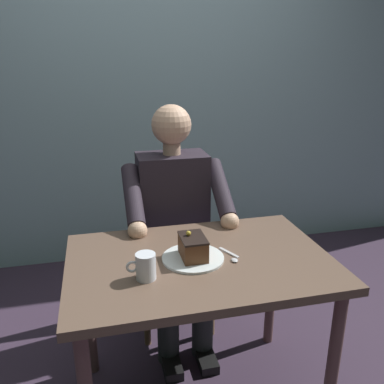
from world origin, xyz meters
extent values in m
cube|color=#90B4BC|center=(0.00, -1.55, 1.50)|extent=(6.40, 0.12, 3.00)
cube|color=brown|center=(0.00, 0.00, 0.70)|extent=(1.06, 0.70, 0.04)
cylinder|color=brown|center=(-0.47, 0.29, 0.35)|extent=(0.05, 0.05, 0.70)
cylinder|color=brown|center=(-0.47, -0.29, 0.35)|extent=(0.05, 0.05, 0.70)
cylinder|color=brown|center=(0.47, -0.29, 0.35)|extent=(0.05, 0.05, 0.70)
cube|color=brown|center=(0.00, -0.60, 0.42)|extent=(0.42, 0.42, 0.04)
cube|color=brown|center=(0.00, -0.79, 0.67)|extent=(0.38, 0.04, 0.45)
cylinder|color=brown|center=(-0.18, -0.42, 0.21)|extent=(0.04, 0.04, 0.42)
cylinder|color=brown|center=(0.18, -0.42, 0.21)|extent=(0.04, 0.04, 0.42)
cylinder|color=brown|center=(-0.18, -0.78, 0.21)|extent=(0.04, 0.04, 0.42)
cylinder|color=brown|center=(0.18, -0.78, 0.21)|extent=(0.04, 0.04, 0.42)
cube|color=#2C242E|center=(0.00, -0.58, 0.73)|extent=(0.36, 0.22, 0.57)
sphere|color=#D9AB8A|center=(0.00, -0.58, 1.16)|extent=(0.20, 0.20, 0.20)
cylinder|color=#D9AB8A|center=(0.00, -0.58, 1.04)|extent=(0.09, 0.09, 0.06)
cylinder|color=#2C242E|center=(-0.22, -0.44, 0.85)|extent=(0.08, 0.33, 0.26)
sphere|color=#D9AB8A|center=(-0.22, -0.28, 0.74)|extent=(0.09, 0.09, 0.09)
cylinder|color=#2C242E|center=(0.22, -0.44, 0.85)|extent=(0.08, 0.33, 0.26)
sphere|color=#D9AB8A|center=(0.22, -0.28, 0.74)|extent=(0.09, 0.09, 0.09)
cylinder|color=#2C2F31|center=(-0.09, -0.46, 0.42)|extent=(0.13, 0.38, 0.14)
cylinder|color=#2C2F31|center=(0.09, -0.46, 0.42)|extent=(0.13, 0.38, 0.14)
cylinder|color=#2C2F31|center=(-0.09, -0.28, 0.20)|extent=(0.11, 0.11, 0.40)
cube|color=black|center=(-0.09, -0.22, 0.03)|extent=(0.09, 0.22, 0.05)
cylinder|color=#2C2F31|center=(0.09, -0.28, 0.20)|extent=(0.11, 0.11, 0.40)
cube|color=black|center=(0.09, -0.22, 0.03)|extent=(0.09, 0.22, 0.05)
cylinder|color=silver|center=(0.03, 0.00, 0.72)|extent=(0.25, 0.25, 0.01)
cube|color=brown|center=(0.03, 0.00, 0.77)|extent=(0.10, 0.14, 0.08)
cube|color=black|center=(0.03, 0.00, 0.81)|extent=(0.10, 0.14, 0.01)
sphere|color=gold|center=(0.04, -0.02, 0.82)|extent=(0.02, 0.02, 0.02)
cylinder|color=white|center=(0.23, 0.10, 0.77)|extent=(0.07, 0.07, 0.10)
torus|color=white|center=(0.28, 0.10, 0.77)|extent=(0.05, 0.01, 0.05)
cylinder|color=black|center=(0.23, 0.10, 0.81)|extent=(0.07, 0.07, 0.01)
cube|color=silver|center=(-0.13, -0.01, 0.72)|extent=(0.06, 0.10, 0.01)
ellipsoid|color=silver|center=(-0.13, 0.06, 0.72)|extent=(0.03, 0.04, 0.01)
camera|label=1|loc=(0.37, 1.39, 1.49)|focal=37.48mm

